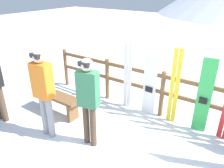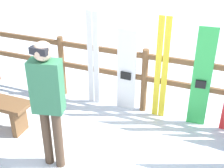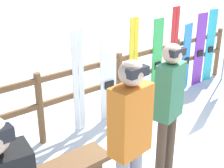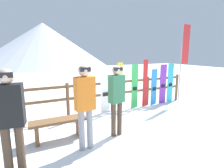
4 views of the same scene
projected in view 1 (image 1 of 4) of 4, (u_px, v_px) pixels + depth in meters
name	position (u px, v px, depth m)	size (l,w,h in m)	color
ground_plane	(118.00, 161.00, 3.75)	(40.00, 40.00, 0.00)	white
fence	(162.00, 90.00, 4.78)	(6.08, 0.10, 1.09)	brown
bench	(57.00, 100.00, 4.99)	(1.25, 0.36, 0.49)	brown
person_orange	(43.00, 88.00, 3.99)	(0.41, 0.25, 1.76)	gray
person_plaid_green	(88.00, 96.00, 3.76)	(0.40, 0.28, 1.70)	#4C3828
ski_pair_white	(128.00, 76.00, 5.13)	(0.20, 0.02, 1.61)	white
snowboard_white	(150.00, 86.00, 4.87)	(0.31, 0.06, 1.39)	white
ski_pair_yellow	(174.00, 87.00, 4.53)	(0.19, 0.02, 1.65)	yellow
snowboard_green	(204.00, 97.00, 4.24)	(0.28, 0.07, 1.57)	green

